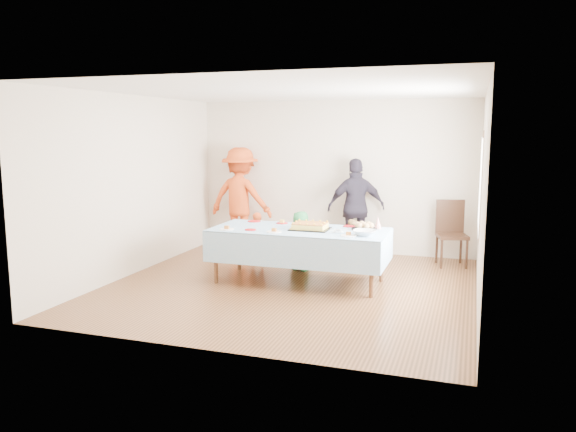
{
  "coord_description": "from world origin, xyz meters",
  "views": [
    {
      "loc": [
        2.39,
        -7.31,
        2.17
      ],
      "look_at": [
        -0.14,
        0.3,
        0.95
      ],
      "focal_mm": 35.0,
      "sensor_mm": 36.0,
      "label": 1
    }
  ],
  "objects_px": {
    "birthday_cake": "(310,226)",
    "adult_left": "(241,198)",
    "dining_chair": "(451,229)",
    "party_table": "(299,233)"
  },
  "relations": [
    {
      "from": "adult_left",
      "to": "birthday_cake",
      "type": "bearing_deg",
      "value": 137.51
    },
    {
      "from": "birthday_cake",
      "to": "adult_left",
      "type": "bearing_deg",
      "value": 134.15
    },
    {
      "from": "birthday_cake",
      "to": "adult_left",
      "type": "height_order",
      "value": "adult_left"
    },
    {
      "from": "dining_chair",
      "to": "adult_left",
      "type": "bearing_deg",
      "value": 162.55
    },
    {
      "from": "party_table",
      "to": "dining_chair",
      "type": "distance_m",
      "value": 2.71
    },
    {
      "from": "party_table",
      "to": "birthday_cake",
      "type": "height_order",
      "value": "birthday_cake"
    },
    {
      "from": "dining_chair",
      "to": "party_table",
      "type": "bearing_deg",
      "value": -152.88
    },
    {
      "from": "dining_chair",
      "to": "birthday_cake",
      "type": "bearing_deg",
      "value": -150.81
    },
    {
      "from": "birthday_cake",
      "to": "adult_left",
      "type": "distance_m",
      "value": 2.75
    },
    {
      "from": "party_table",
      "to": "dining_chair",
      "type": "height_order",
      "value": "dining_chair"
    }
  ]
}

